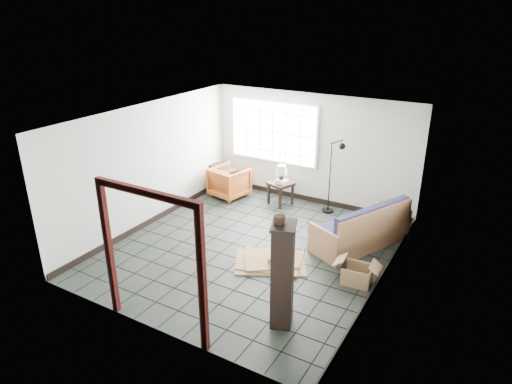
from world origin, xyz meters
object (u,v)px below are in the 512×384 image
Objects in this scene: futon_sofa at (363,231)px; tall_shelf at (283,274)px; side_table at (281,186)px; armchair at (229,181)px.

futon_sofa is 2.95m from tall_shelf.
tall_shelf is at bearing -70.96° from futon_sofa.
tall_shelf is (2.04, -3.90, 0.38)m from side_table.
side_table is (-2.34, 1.01, 0.12)m from futon_sofa.
futon_sofa is at bearing -23.41° from side_table.
armchair is 0.51× the size of tall_shelf.
futon_sofa is 1.35× the size of tall_shelf.
futon_sofa reaches higher than armchair.
armchair is 1.33m from side_table.
armchair is (-3.65, 0.81, 0.08)m from futon_sofa.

